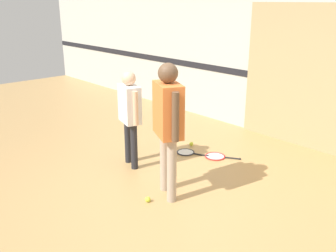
{
  "coord_description": "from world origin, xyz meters",
  "views": [
    {
      "loc": [
        3.03,
        -2.66,
        2.29
      ],
      "look_at": [
        -0.02,
        0.11,
        0.9
      ],
      "focal_mm": 40.0,
      "sensor_mm": 36.0,
      "label": 1
    }
  ],
  "objects_px": {
    "tennis_ball_near_instructor": "(148,199)",
    "tennis_ball_by_spare_racket": "(191,144)",
    "racket_second_spare": "(216,156)",
    "racket_spare_on_floor": "(187,152)",
    "person_instructor": "(168,117)",
    "person_student_left": "(130,109)"
  },
  "relations": [
    {
      "from": "person_instructor",
      "to": "racket_second_spare",
      "type": "height_order",
      "value": "person_instructor"
    },
    {
      "from": "racket_second_spare",
      "to": "tennis_ball_near_instructor",
      "type": "distance_m",
      "value": 1.67
    },
    {
      "from": "tennis_ball_near_instructor",
      "to": "tennis_ball_by_spare_racket",
      "type": "relative_size",
      "value": 1.0
    },
    {
      "from": "racket_second_spare",
      "to": "tennis_ball_near_instructor",
      "type": "height_order",
      "value": "tennis_ball_near_instructor"
    },
    {
      "from": "person_instructor",
      "to": "racket_second_spare",
      "type": "distance_m",
      "value": 1.71
    },
    {
      "from": "person_instructor",
      "to": "racket_spare_on_floor",
      "type": "distance_m",
      "value": 1.69
    },
    {
      "from": "person_instructor",
      "to": "tennis_ball_by_spare_racket",
      "type": "xyz_separation_m",
      "value": [
        -0.96,
        1.39,
        -0.98
      ]
    },
    {
      "from": "person_instructor",
      "to": "tennis_ball_near_instructor",
      "type": "relative_size",
      "value": 24.77
    },
    {
      "from": "person_instructor",
      "to": "person_student_left",
      "type": "height_order",
      "value": "person_instructor"
    },
    {
      "from": "tennis_ball_near_instructor",
      "to": "tennis_ball_by_spare_racket",
      "type": "bearing_deg",
      "value": 118.69
    },
    {
      "from": "racket_spare_on_floor",
      "to": "tennis_ball_by_spare_racket",
      "type": "relative_size",
      "value": 8.22
    },
    {
      "from": "person_student_left",
      "to": "racket_spare_on_floor",
      "type": "bearing_deg",
      "value": 92.31
    },
    {
      "from": "racket_spare_on_floor",
      "to": "tennis_ball_by_spare_racket",
      "type": "bearing_deg",
      "value": 98.84
    },
    {
      "from": "person_instructor",
      "to": "tennis_ball_near_instructor",
      "type": "distance_m",
      "value": 1.02
    },
    {
      "from": "person_instructor",
      "to": "tennis_ball_near_instructor",
      "type": "xyz_separation_m",
      "value": [
        -0.03,
        -0.3,
        -0.98
      ]
    },
    {
      "from": "racket_spare_on_floor",
      "to": "tennis_ball_near_instructor",
      "type": "relative_size",
      "value": 8.22
    },
    {
      "from": "racket_spare_on_floor",
      "to": "tennis_ball_by_spare_racket",
      "type": "xyz_separation_m",
      "value": [
        -0.17,
        0.27,
        0.02
      ]
    },
    {
      "from": "person_instructor",
      "to": "person_student_left",
      "type": "relative_size",
      "value": 1.19
    },
    {
      "from": "racket_spare_on_floor",
      "to": "racket_second_spare",
      "type": "bearing_deg",
      "value": 5.07
    },
    {
      "from": "racket_second_spare",
      "to": "tennis_ball_by_spare_racket",
      "type": "distance_m",
      "value": 0.59
    },
    {
      "from": "racket_second_spare",
      "to": "tennis_ball_near_instructor",
      "type": "relative_size",
      "value": 8.4
    },
    {
      "from": "racket_spare_on_floor",
      "to": "tennis_ball_near_instructor",
      "type": "height_order",
      "value": "tennis_ball_near_instructor"
    }
  ]
}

